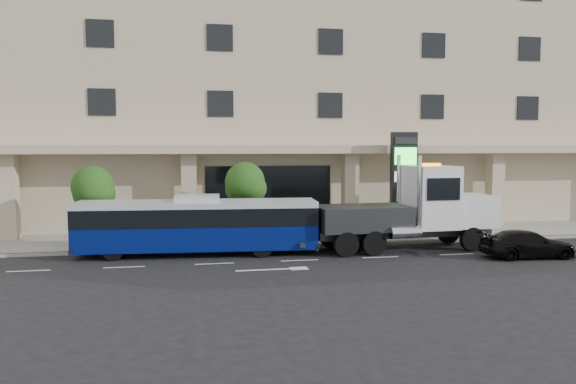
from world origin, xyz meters
The scene contains 11 objects.
ground centered at (0.00, 0.00, 0.00)m, with size 120.00×120.00×0.00m, color black.
sidewalk centered at (0.00, 5.00, 0.07)m, with size 120.00×6.00×0.15m, color gray.
curb centered at (0.00, 2.00, 0.07)m, with size 120.00×0.30×0.15m, color gray.
convention_center centered at (0.00, 15.42, 9.97)m, with size 60.00×17.60×20.00m.
tree_left centered at (-9.97, 3.59, 3.11)m, with size 2.27×2.20×4.22m.
tree_mid centered at (-1.97, 3.59, 3.26)m, with size 2.28×2.20×4.38m.
tree_right centered at (9.53, 3.59, 3.04)m, with size 2.10×2.00×4.04m.
city_bus centered at (-4.68, 0.82, 1.52)m, with size 11.92×3.37×2.98m.
tow_truck centered at (6.42, 0.29, 2.02)m, with size 10.83×3.08×4.92m.
black_sedan centered at (11.00, -2.88, 0.66)m, with size 1.85×4.54×1.32m, color black.
signage_pylon centered at (7.56, 4.38, 3.23)m, with size 1.54×0.65×6.07m.
Camera 1 is at (-5.44, -27.06, 5.37)m, focal length 35.00 mm.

